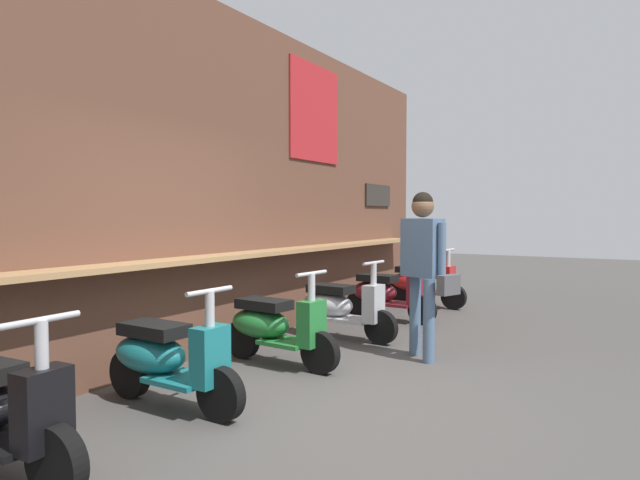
# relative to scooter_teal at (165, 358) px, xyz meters

# --- Properties ---
(ground_plane) EXTENTS (35.00, 35.00, 0.00)m
(ground_plane) POSITION_rel_scooter_teal_xyz_m (0.72, -1.08, -0.39)
(ground_plane) COLOR #474442
(market_stall_facade) EXTENTS (12.50, 0.61, 3.82)m
(market_stall_facade) POSITION_rel_scooter_teal_xyz_m (0.73, 0.94, 1.51)
(market_stall_facade) COLOR brown
(market_stall_facade) RESTS_ON ground_plane
(scooter_teal) EXTENTS (0.46, 1.40, 0.97)m
(scooter_teal) POSITION_rel_scooter_teal_xyz_m (0.00, 0.00, 0.00)
(scooter_teal) COLOR #197075
(scooter_teal) RESTS_ON ground_plane
(scooter_green) EXTENTS (0.50, 1.40, 0.97)m
(scooter_green) POSITION_rel_scooter_teal_xyz_m (1.44, -0.00, 0.00)
(scooter_green) COLOR #237533
(scooter_green) RESTS_ON ground_plane
(scooter_silver) EXTENTS (0.48, 1.40, 0.97)m
(scooter_silver) POSITION_rel_scooter_teal_xyz_m (2.81, -0.00, 0.00)
(scooter_silver) COLOR #B2B5BA
(scooter_silver) RESTS_ON ground_plane
(scooter_maroon) EXTENTS (0.49, 1.40, 0.97)m
(scooter_maroon) POSITION_rel_scooter_teal_xyz_m (4.17, -0.00, 0.00)
(scooter_maroon) COLOR maroon
(scooter_maroon) RESTS_ON ground_plane
(scooter_red) EXTENTS (0.48, 1.40, 0.97)m
(scooter_red) POSITION_rel_scooter_teal_xyz_m (5.59, -0.00, 0.00)
(scooter_red) COLOR red
(scooter_red) RESTS_ON ground_plane
(shopper_with_handbag) EXTENTS (0.42, 0.68, 1.75)m
(shopper_with_handbag) POSITION_rel_scooter_teal_xyz_m (2.43, -1.22, 0.69)
(shopper_with_handbag) COLOR slate
(shopper_with_handbag) RESTS_ON ground_plane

